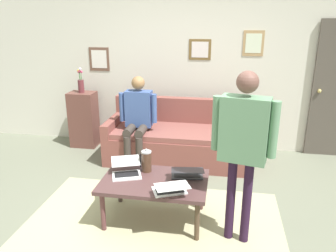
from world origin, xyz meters
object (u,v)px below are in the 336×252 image
at_px(couch, 176,140).
at_px(flower_vase, 81,83).
at_px(coffee_table, 154,184).
at_px(laptop_right, 170,189).
at_px(person_standing, 243,138).
at_px(laptop_left, 187,173).
at_px(side_shelf, 84,119).
at_px(laptop_center, 126,170).
at_px(french_press, 147,161).
at_px(person_seated, 138,116).

distance_m(couch, flower_vase, 1.79).
distance_m(coffee_table, laptop_right, 0.33).
bearing_deg(person_standing, coffee_table, -12.58).
bearing_deg(laptop_left, side_shelf, -42.80).
distance_m(laptop_left, laptop_center, 0.65).
distance_m(french_press, person_standing, 1.15).
bearing_deg(side_shelf, coffee_table, 129.96).
bearing_deg(french_press, couch, -94.67).
bearing_deg(laptop_right, side_shelf, -49.89).
height_order(laptop_right, person_standing, person_standing).
height_order(laptop_center, person_seated, person_seated).
distance_m(coffee_table, laptop_center, 0.35).
height_order(couch, person_standing, person_standing).
bearing_deg(person_standing, couch, -64.43).
bearing_deg(person_seated, flower_vase, -26.18).
bearing_deg(flower_vase, person_seated, 153.82).
bearing_deg(laptop_right, laptop_center, -30.63).
bearing_deg(coffee_table, couch, -89.67).
relative_size(side_shelf, person_seated, 0.71).
relative_size(laptop_right, side_shelf, 0.46).
bearing_deg(laptop_center, laptop_right, 149.37).
bearing_deg(french_press, coffee_table, 123.79).
bearing_deg(person_seated, couch, -156.80).
distance_m(coffee_table, side_shelf, 2.49).
height_order(laptop_left, side_shelf, side_shelf).
distance_m(french_press, side_shelf, 2.27).
distance_m(couch, laptop_left, 1.54).
distance_m(laptop_left, laptop_right, 0.38).
xyz_separation_m(couch, person_seated, (0.53, 0.23, 0.42)).
distance_m(laptop_left, flower_vase, 2.68).
bearing_deg(flower_vase, french_press, 130.59).
distance_m(laptop_left, french_press, 0.46).
height_order(laptop_left, laptop_center, laptop_left).
xyz_separation_m(laptop_center, side_shelf, (1.28, -1.83, -0.06)).
bearing_deg(laptop_center, french_press, -151.17).
bearing_deg(person_seated, laptop_right, 114.66).
relative_size(laptop_left, laptop_center, 0.96).
height_order(person_standing, person_seated, person_standing).
xyz_separation_m(coffee_table, side_shelf, (1.60, -1.91, 0.04)).
xyz_separation_m(couch, laptop_right, (-0.22, 1.85, 0.21)).
relative_size(coffee_table, laptop_left, 2.66).
bearing_deg(side_shelf, flower_vase, -14.57).
relative_size(laptop_right, person_standing, 0.25).
bearing_deg(couch, laptop_right, 96.66).
bearing_deg(flower_vase, laptop_center, 124.91).
xyz_separation_m(side_shelf, flower_vase, (0.00, -0.00, 0.61)).
height_order(side_shelf, person_standing, person_standing).
distance_m(french_press, person_seated, 1.28).
relative_size(laptop_left, person_seated, 0.32).
distance_m(flower_vase, person_seated, 1.23).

